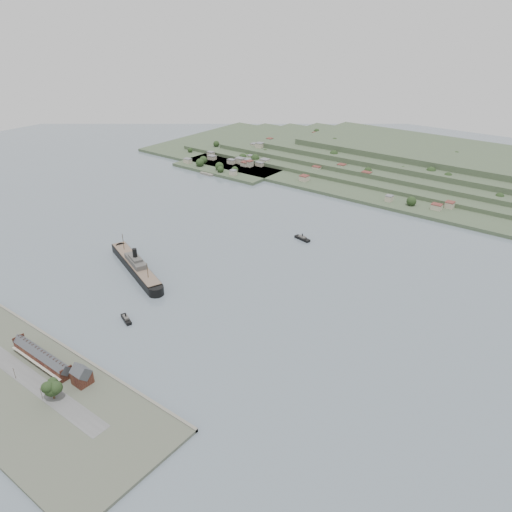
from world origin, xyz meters
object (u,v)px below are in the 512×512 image
Objects in this scene: tugboat at (126,319)px; terrace_row at (42,357)px; fig_tree at (51,388)px; gabled_building at (82,375)px; steamship at (135,264)px.

terrace_row is at bearing -91.61° from tugboat.
tugboat is at bearing 112.37° from fig_tree.
terrace_row is at bearing -173.88° from gabled_building.
terrace_row is 4.01× the size of fig_tree.
fig_tree is at bearing -56.62° from steamship.
gabled_building is 19.15m from fig_tree.
tugboat is at bearing 88.39° from terrace_row.
terrace_row is 67.20m from tugboat.
terrace_row is 137.67m from steamship.
terrace_row is 38.74m from fig_tree.
gabled_building reaches higher than terrace_row.
terrace_row is 37.74m from gabled_building.
terrace_row reaches higher than tugboat.
steamship reaches higher than tugboat.
steamship is at bearing 135.16° from tugboat.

